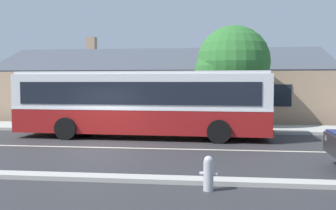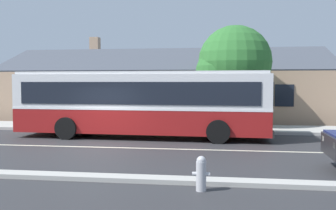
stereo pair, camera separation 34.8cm
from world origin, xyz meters
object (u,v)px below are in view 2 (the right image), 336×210
at_px(bench_by_building, 65,118).
at_px(street_tree_primary, 231,65).
at_px(transit_bus, 142,102).
at_px(fire_hydrant, 201,173).

height_order(bench_by_building, street_tree_primary, street_tree_primary).
height_order(transit_bus, fire_hydrant, transit_bus).
bearing_deg(bench_by_building, street_tree_primary, 5.03).
height_order(transit_bus, street_tree_primary, street_tree_primary).
bearing_deg(bench_by_building, transit_bus, -29.74).
xyz_separation_m(bench_by_building, street_tree_primary, (9.22, 0.81, 2.93)).
height_order(transit_bus, bench_by_building, transit_bus).
bearing_deg(fire_hydrant, street_tree_primary, 84.99).
bearing_deg(street_tree_primary, fire_hydrant, -95.01).
relative_size(transit_bus, bench_by_building, 7.69).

